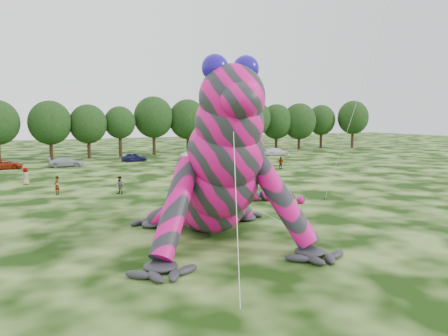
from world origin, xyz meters
TOP-DOWN VIEW (x-y plane):
  - ground at (0.00, 0.00)m, footprint 240.00×240.00m
  - inflatable_gecko at (-4.70, 6.80)m, footprint 20.18×22.85m
  - flying_kite at (9.98, 6.89)m, footprint 2.47×5.61m
  - tree_7 at (-10.08, 56.80)m, footprint 6.68×6.01m
  - tree_8 at (-4.22, 56.99)m, footprint 6.14×5.53m
  - tree_9 at (1.06, 57.35)m, footprint 5.27×4.74m
  - tree_10 at (7.40, 58.58)m, footprint 7.09×6.38m
  - tree_11 at (13.79, 58.20)m, footprint 7.01×6.31m
  - tree_12 at (20.01, 57.74)m, footprint 5.99×5.39m
  - tree_13 at (27.13, 57.13)m, footprint 6.83×6.15m
  - tree_14 at (33.46, 58.72)m, footprint 6.82×6.14m
  - tree_15 at (38.47, 57.77)m, footprint 7.17×6.45m
  - tree_16 at (45.45, 59.37)m, footprint 6.26×5.63m
  - tree_17 at (51.95, 56.66)m, footprint 6.98×6.28m
  - car_2 at (-16.63, 46.94)m, footprint 4.68×2.50m
  - car_3 at (-8.98, 46.31)m, footprint 4.82×2.50m
  - car_4 at (1.28, 48.93)m, footprint 4.17×2.22m
  - car_5 at (10.46, 46.88)m, footprint 4.45×1.88m
  - car_6 at (18.07, 46.26)m, footprint 5.57×3.12m
  - car_7 at (26.66, 47.88)m, footprint 5.00×2.66m
  - spectator_2 at (9.95, 31.22)m, footprint 0.69×1.14m
  - spectator_3 at (16.60, 31.11)m, footprint 0.98×0.44m
  - spectator_1 at (-6.87, 21.66)m, footprint 0.98×1.02m
  - spectator_0 at (-12.09, 23.84)m, footprint 0.66×0.75m
  - spectator_4 at (-14.46, 31.18)m, footprint 1.05×0.91m
  - spectator_5 at (7.69, 20.83)m, footprint 1.50×1.35m

SIDE VIEW (x-z plane):
  - ground at x=0.00m, z-range 0.00..0.00m
  - car_2 at x=-16.63m, z-range 0.00..1.25m
  - car_3 at x=-8.98m, z-range 0.00..1.34m
  - car_4 at x=1.28m, z-range 0.00..1.35m
  - car_7 at x=26.66m, z-range 0.00..1.38m
  - car_5 at x=10.46m, z-range 0.00..1.43m
  - car_6 at x=18.07m, z-range 0.00..1.47m
  - spectator_3 at x=16.60m, z-range 0.00..1.64m
  - spectator_1 at x=-6.87m, z-range 0.00..1.65m
  - spectator_5 at x=7.69m, z-range 0.00..1.66m
  - spectator_0 at x=-12.09m, z-range 0.00..1.71m
  - spectator_2 at x=9.95m, z-range 0.00..1.71m
  - spectator_4 at x=-14.46m, z-range 0.00..1.82m
  - tree_9 at x=1.06m, z-range 0.00..8.68m
  - tree_8 at x=-4.22m, z-range 0.00..8.94m
  - tree_12 at x=20.01m, z-range 0.00..8.97m
  - tree_16 at x=45.45m, z-range 0.00..9.37m
  - tree_14 at x=33.46m, z-range 0.00..9.40m
  - tree_7 at x=-10.08m, z-range 0.00..9.48m
  - tree_15 at x=38.47m, z-range 0.00..9.63m
  - tree_11 at x=13.79m, z-range 0.00..10.07m
  - tree_13 at x=27.13m, z-range 0.00..10.13m
  - inflatable_gecko at x=-4.70m, z-range 0.00..10.20m
  - tree_17 at x=51.95m, z-range 0.00..10.30m
  - tree_10 at x=7.40m, z-range 0.00..10.50m
  - flying_kite at x=9.98m, z-range 6.48..23.91m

